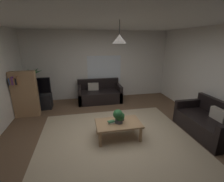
{
  "coord_description": "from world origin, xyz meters",
  "views": [
    {
      "loc": [
        -0.75,
        -3.36,
        2.23
      ],
      "look_at": [
        0.0,
        0.3,
        1.05
      ],
      "focal_mm": 25.53,
      "sensor_mm": 36.0,
      "label": 1
    }
  ],
  "objects_px": {
    "remote_on_table_0": "(121,120)",
    "potted_palm_corner": "(33,89)",
    "coffee_table": "(118,125)",
    "bookshelf_corner": "(25,94)",
    "book_on_table_1": "(111,122)",
    "tv": "(35,86)",
    "book_on_table_0": "(111,123)",
    "tv_stand": "(38,102)",
    "pendant_lamp": "(119,39)",
    "couch_right_side": "(208,123)",
    "couch_under_window": "(99,94)",
    "potted_plant_on_table": "(119,116)"
  },
  "relations": [
    {
      "from": "couch_under_window",
      "to": "tv_stand",
      "type": "relative_size",
      "value": 1.78
    },
    {
      "from": "couch_under_window",
      "to": "coffee_table",
      "type": "bearing_deg",
      "value": -87.13
    },
    {
      "from": "bookshelf_corner",
      "to": "pendant_lamp",
      "type": "relative_size",
      "value": 3.16
    },
    {
      "from": "coffee_table",
      "to": "pendant_lamp",
      "type": "height_order",
      "value": "pendant_lamp"
    },
    {
      "from": "couch_under_window",
      "to": "coffee_table",
      "type": "distance_m",
      "value": 2.52
    },
    {
      "from": "coffee_table",
      "to": "pendant_lamp",
      "type": "relative_size",
      "value": 2.37
    },
    {
      "from": "potted_palm_corner",
      "to": "potted_plant_on_table",
      "type": "bearing_deg",
      "value": -47.15
    },
    {
      "from": "book_on_table_1",
      "to": "remote_on_table_0",
      "type": "xyz_separation_m",
      "value": [
        0.26,
        0.1,
        -0.03
      ]
    },
    {
      "from": "couch_under_window",
      "to": "potted_palm_corner",
      "type": "xyz_separation_m",
      "value": [
        -2.34,
        0.14,
        0.33
      ]
    },
    {
      "from": "book_on_table_1",
      "to": "tv_stand",
      "type": "bearing_deg",
      "value": 133.32
    },
    {
      "from": "tv",
      "to": "book_on_table_1",
      "type": "bearing_deg",
      "value": -46.4
    },
    {
      "from": "potted_palm_corner",
      "to": "book_on_table_0",
      "type": "bearing_deg",
      "value": -49.02
    },
    {
      "from": "remote_on_table_0",
      "to": "potted_palm_corner",
      "type": "height_order",
      "value": "potted_palm_corner"
    },
    {
      "from": "tv",
      "to": "bookshelf_corner",
      "type": "relative_size",
      "value": 0.67
    },
    {
      "from": "tv_stand",
      "to": "pendant_lamp",
      "type": "height_order",
      "value": "pendant_lamp"
    },
    {
      "from": "couch_under_window",
      "to": "bookshelf_corner",
      "type": "relative_size",
      "value": 1.15
    },
    {
      "from": "book_on_table_1",
      "to": "tv",
      "type": "bearing_deg",
      "value": 133.6
    },
    {
      "from": "coffee_table",
      "to": "potted_plant_on_table",
      "type": "xyz_separation_m",
      "value": [
        0.01,
        -0.01,
        0.24
      ]
    },
    {
      "from": "couch_under_window",
      "to": "remote_on_table_0",
      "type": "distance_m",
      "value": 2.42
    },
    {
      "from": "couch_under_window",
      "to": "book_on_table_1",
      "type": "xyz_separation_m",
      "value": [
        -0.04,
        -2.5,
        0.17
      ]
    },
    {
      "from": "tv_stand",
      "to": "bookshelf_corner",
      "type": "xyz_separation_m",
      "value": [
        -0.19,
        -0.54,
        0.46
      ]
    },
    {
      "from": "book_on_table_0",
      "to": "remote_on_table_0",
      "type": "relative_size",
      "value": 0.91
    },
    {
      "from": "book_on_table_1",
      "to": "tv_stand",
      "type": "height_order",
      "value": "tv_stand"
    },
    {
      "from": "remote_on_table_0",
      "to": "bookshelf_corner",
      "type": "height_order",
      "value": "bookshelf_corner"
    },
    {
      "from": "tv_stand",
      "to": "pendant_lamp",
      "type": "relative_size",
      "value": 2.03
    },
    {
      "from": "book_on_table_1",
      "to": "couch_right_side",
      "type": "bearing_deg",
      "value": -6.53
    },
    {
      "from": "bookshelf_corner",
      "to": "potted_plant_on_table",
      "type": "bearing_deg",
      "value": -34.73
    },
    {
      "from": "tv_stand",
      "to": "potted_palm_corner",
      "type": "relative_size",
      "value": 0.65
    },
    {
      "from": "tv_stand",
      "to": "pendant_lamp",
      "type": "xyz_separation_m",
      "value": [
        2.28,
        -2.25,
        2.02
      ]
    },
    {
      "from": "potted_palm_corner",
      "to": "bookshelf_corner",
      "type": "bearing_deg",
      "value": -89.61
    },
    {
      "from": "book_on_table_0",
      "to": "tv_stand",
      "type": "xyz_separation_m",
      "value": [
        -2.11,
        2.24,
        -0.17
      ]
    },
    {
      "from": "remote_on_table_0",
      "to": "couch_under_window",
      "type": "bearing_deg",
      "value": -151.79
    },
    {
      "from": "bookshelf_corner",
      "to": "coffee_table",
      "type": "bearing_deg",
      "value": -34.68
    },
    {
      "from": "remote_on_table_0",
      "to": "book_on_table_1",
      "type": "bearing_deg",
      "value": -45.45
    },
    {
      "from": "remote_on_table_0",
      "to": "pendant_lamp",
      "type": "distance_m",
      "value": 1.86
    },
    {
      "from": "coffee_table",
      "to": "book_on_table_1",
      "type": "height_order",
      "value": "book_on_table_1"
    },
    {
      "from": "book_on_table_0",
      "to": "remote_on_table_0",
      "type": "xyz_separation_m",
      "value": [
        0.26,
        0.1,
        -0.0
      ]
    },
    {
      "from": "tv_stand",
      "to": "pendant_lamp",
      "type": "distance_m",
      "value": 3.78
    },
    {
      "from": "tv",
      "to": "remote_on_table_0",
      "type": "bearing_deg",
      "value": -41.73
    },
    {
      "from": "remote_on_table_0",
      "to": "bookshelf_corner",
      "type": "xyz_separation_m",
      "value": [
        -2.55,
        1.59,
        0.3
      ]
    },
    {
      "from": "coffee_table",
      "to": "remote_on_table_0",
      "type": "bearing_deg",
      "value": 51.29
    },
    {
      "from": "couch_right_side",
      "to": "book_on_table_1",
      "type": "distance_m",
      "value": 2.41
    },
    {
      "from": "couch_right_side",
      "to": "potted_plant_on_table",
      "type": "xyz_separation_m",
      "value": [
        -2.21,
        0.25,
        0.3
      ]
    },
    {
      "from": "book_on_table_0",
      "to": "potted_palm_corner",
      "type": "xyz_separation_m",
      "value": [
        -2.3,
        2.65,
        0.19
      ]
    },
    {
      "from": "potted_plant_on_table",
      "to": "remote_on_table_0",
      "type": "bearing_deg",
      "value": 55.71
    },
    {
      "from": "tv",
      "to": "potted_palm_corner",
      "type": "height_order",
      "value": "potted_palm_corner"
    },
    {
      "from": "tv_stand",
      "to": "couch_right_side",
      "type": "bearing_deg",
      "value": -29.17
    },
    {
      "from": "couch_right_side",
      "to": "remote_on_table_0",
      "type": "bearing_deg",
      "value": -100.02
    },
    {
      "from": "remote_on_table_0",
      "to": "tv",
      "type": "height_order",
      "value": "tv"
    },
    {
      "from": "potted_palm_corner",
      "to": "bookshelf_corner",
      "type": "xyz_separation_m",
      "value": [
        0.01,
        -0.96,
        0.11
      ]
    }
  ]
}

